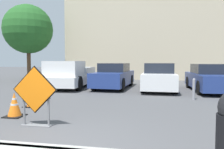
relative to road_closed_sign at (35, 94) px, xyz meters
name	(u,v)px	position (x,y,z in m)	size (l,w,h in m)	color
ground_plane	(123,87)	(1.00, 8.56, -0.79)	(96.00, 96.00, 0.00)	#4C4C4F
road_closed_sign	(35,94)	(0.00, 0.00, 0.00)	(1.16, 0.20, 1.48)	black
traffic_cone_nearest	(14,105)	(-1.10, 0.76, -0.45)	(0.51, 0.51, 0.70)	black
traffic_cone_second	(32,96)	(-1.36, 2.12, -0.42)	(0.48, 0.48, 0.77)	black
traffic_cone_third	(43,91)	(-1.74, 3.58, -0.44)	(0.47, 0.47, 0.71)	black
pickup_truck	(70,76)	(-2.14, 7.66, -0.06)	(2.25, 5.18, 1.62)	silver
parked_car_nearest	(114,76)	(0.49, 8.15, -0.08)	(2.04, 4.61, 1.49)	navy
parked_car_second	(159,77)	(3.14, 7.59, -0.09)	(1.87, 4.39, 1.50)	white
parked_car_third	(210,78)	(5.79, 7.54, -0.10)	(1.94, 4.59, 1.46)	navy
bollard_nearest	(194,88)	(4.48, 4.62, -0.32)	(0.12, 0.12, 0.90)	gray
building_facade_backdrop	(154,38)	(2.87, 16.81, 3.12)	(16.21, 5.00, 7.81)	beige
street_tree_behind_lot	(28,29)	(-7.64, 12.21, 3.54)	(4.12, 4.12, 6.40)	#513823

